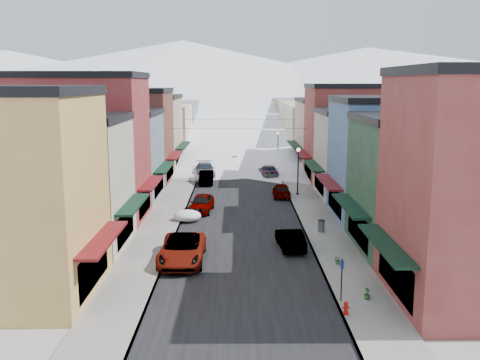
{
  "coord_description": "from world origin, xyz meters",
  "views": [
    {
      "loc": [
        -0.27,
        -24.23,
        11.68
      ],
      "look_at": [
        0.0,
        25.29,
        2.58
      ],
      "focal_mm": 40.0,
      "sensor_mm": 36.0,
      "label": 1
    }
  ],
  "objects_px": {
    "car_white_suv": "(182,249)",
    "car_dark_hatch": "(206,177)",
    "car_silver_sedan": "(202,203)",
    "fire_hydrant": "(346,308)",
    "trash_can": "(321,226)",
    "streetlamp_near": "(298,165)",
    "car_green_sedan": "(290,239)"
  },
  "relations": [
    {
      "from": "car_dark_hatch",
      "to": "trash_can",
      "type": "height_order",
      "value": "car_dark_hatch"
    },
    {
      "from": "car_white_suv",
      "to": "car_green_sedan",
      "type": "bearing_deg",
      "value": 21.08
    },
    {
      "from": "car_dark_hatch",
      "to": "car_white_suv",
      "type": "bearing_deg",
      "value": -92.21
    },
    {
      "from": "car_green_sedan",
      "to": "streetlamp_near",
      "type": "height_order",
      "value": "streetlamp_near"
    },
    {
      "from": "car_silver_sedan",
      "to": "trash_can",
      "type": "distance_m",
      "value": 12.19
    },
    {
      "from": "trash_can",
      "to": "streetlamp_near",
      "type": "height_order",
      "value": "streetlamp_near"
    },
    {
      "from": "car_silver_sedan",
      "to": "car_dark_hatch",
      "type": "height_order",
      "value": "car_silver_sedan"
    },
    {
      "from": "car_dark_hatch",
      "to": "trash_can",
      "type": "xyz_separation_m",
      "value": [
        10.17,
        -20.73,
        -0.13
      ]
    },
    {
      "from": "fire_hydrant",
      "to": "streetlamp_near",
      "type": "height_order",
      "value": "streetlamp_near"
    },
    {
      "from": "car_silver_sedan",
      "to": "car_green_sedan",
      "type": "bearing_deg",
      "value": -51.56
    },
    {
      "from": "car_silver_sedan",
      "to": "car_dark_hatch",
      "type": "distance_m",
      "value": 13.5
    },
    {
      "from": "car_green_sedan",
      "to": "fire_hydrant",
      "type": "height_order",
      "value": "car_green_sedan"
    },
    {
      "from": "car_white_suv",
      "to": "car_dark_hatch",
      "type": "relative_size",
      "value": 1.35
    },
    {
      "from": "car_white_suv",
      "to": "car_dark_hatch",
      "type": "xyz_separation_m",
      "value": [
        0.02,
        27.39,
        -0.11
      ]
    },
    {
      "from": "car_green_sedan",
      "to": "fire_hydrant",
      "type": "xyz_separation_m",
      "value": [
        1.7,
        -11.27,
        -0.26
      ]
    },
    {
      "from": "car_silver_sedan",
      "to": "fire_hydrant",
      "type": "xyz_separation_m",
      "value": [
        8.7,
        -22.33,
        -0.34
      ]
    },
    {
      "from": "car_white_suv",
      "to": "fire_hydrant",
      "type": "relative_size",
      "value": 9.07
    },
    {
      "from": "car_dark_hatch",
      "to": "streetlamp_near",
      "type": "bearing_deg",
      "value": -36.04
    },
    {
      "from": "trash_can",
      "to": "fire_hydrant",
      "type": "bearing_deg",
      "value": -94.19
    },
    {
      "from": "car_silver_sedan",
      "to": "car_dark_hatch",
      "type": "relative_size",
      "value": 1.02
    },
    {
      "from": "streetlamp_near",
      "to": "car_green_sedan",
      "type": "bearing_deg",
      "value": -98.02
    },
    {
      "from": "car_white_suv",
      "to": "car_dark_hatch",
      "type": "height_order",
      "value": "car_white_suv"
    },
    {
      "from": "car_dark_hatch",
      "to": "streetlamp_near",
      "type": "distance_m",
      "value": 12.16
    },
    {
      "from": "car_green_sedan",
      "to": "trash_can",
      "type": "xyz_separation_m",
      "value": [
        2.81,
        3.82,
        -0.09
      ]
    },
    {
      "from": "fire_hydrant",
      "to": "car_silver_sedan",
      "type": "bearing_deg",
      "value": 111.29
    },
    {
      "from": "car_green_sedan",
      "to": "fire_hydrant",
      "type": "bearing_deg",
      "value": 93.15
    },
    {
      "from": "car_dark_hatch",
      "to": "car_silver_sedan",
      "type": "bearing_deg",
      "value": -90.62
    },
    {
      "from": "car_white_suv",
      "to": "car_silver_sedan",
      "type": "height_order",
      "value": "car_white_suv"
    },
    {
      "from": "car_silver_sedan",
      "to": "car_dark_hatch",
      "type": "xyz_separation_m",
      "value": [
        -0.37,
        13.49,
        -0.04
      ]
    },
    {
      "from": "fire_hydrant",
      "to": "car_green_sedan",
      "type": "bearing_deg",
      "value": 98.57
    },
    {
      "from": "trash_can",
      "to": "streetlamp_near",
      "type": "bearing_deg",
      "value": 91.15
    },
    {
      "from": "trash_can",
      "to": "car_green_sedan",
      "type": "bearing_deg",
      "value": -126.28
    }
  ]
}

